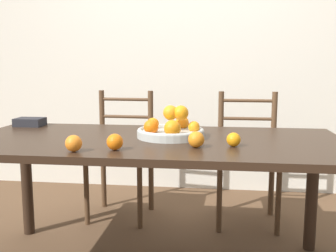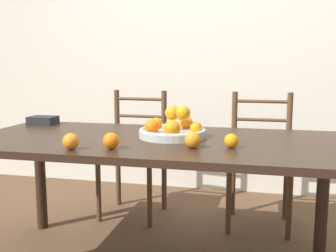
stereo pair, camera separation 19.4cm
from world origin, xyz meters
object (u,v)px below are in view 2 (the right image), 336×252
object	(u,v)px
orange_loose_3	(71,141)
orange_loose_1	(111,141)
orange_loose_2	(193,140)
book_stack	(43,120)
chair_left	(134,154)
chair_right	(260,161)
fruit_bowl	(173,129)
orange_loose_0	(231,141)

from	to	relation	value
orange_loose_3	orange_loose_1	bearing A→B (deg)	18.26
orange_loose_2	orange_loose_3	size ratio (longest dim) A/B	1.02
orange_loose_3	book_stack	distance (m)	0.87
orange_loose_1	chair_left	size ratio (longest dim) A/B	0.08
chair_right	orange_loose_3	bearing A→B (deg)	-126.06
orange_loose_1	book_stack	xyz separation A→B (m)	(-0.71, 0.63, -0.01)
chair_left	chair_right	world-z (taller)	same
fruit_bowl	chair_left	world-z (taller)	chair_left
fruit_bowl	orange_loose_0	bearing A→B (deg)	-31.54
orange_loose_1	chair_left	world-z (taller)	chair_left
fruit_bowl	book_stack	bearing A→B (deg)	162.79
fruit_bowl	orange_loose_3	xyz separation A→B (m)	(-0.38, -0.40, -0.01)
chair_left	book_stack	world-z (taller)	chair_left
orange_loose_0	orange_loose_2	distance (m)	0.18
orange_loose_3	chair_left	bearing A→B (deg)	93.86
orange_loose_2	book_stack	xyz separation A→B (m)	(-1.07, 0.52, -0.01)
orange_loose_1	chair_left	bearing A→B (deg)	102.88
fruit_bowl	orange_loose_2	bearing A→B (deg)	-58.60
orange_loose_0	chair_left	size ratio (longest dim) A/B	0.07
orange_loose_3	orange_loose_2	bearing A→B (deg)	16.76
orange_loose_0	orange_loose_3	bearing A→B (deg)	-163.72
orange_loose_3	chair_right	size ratio (longest dim) A/B	0.08
orange_loose_2	chair_left	distance (m)	1.18
fruit_bowl	book_stack	size ratio (longest dim) A/B	2.07
fruit_bowl	chair_right	xyz separation A→B (m)	(0.45, 0.73, -0.32)
chair_left	orange_loose_2	bearing A→B (deg)	-55.93
fruit_bowl	chair_left	distance (m)	0.92
orange_loose_3	book_stack	size ratio (longest dim) A/B	0.43
chair_right	book_stack	world-z (taller)	chair_right
fruit_bowl	orange_loose_0	size ratio (longest dim) A/B	5.34
orange_loose_3	chair_right	world-z (taller)	chair_right
orange_loose_2	chair_left	world-z (taller)	chair_left
orange_loose_2	chair_right	bearing A→B (deg)	72.52
chair_left	orange_loose_3	bearing A→B (deg)	-83.77
fruit_bowl	chair_left	bearing A→B (deg)	121.80
chair_right	fruit_bowl	bearing A→B (deg)	-121.44
orange_loose_1	fruit_bowl	bearing A→B (deg)	58.58
orange_loose_2	fruit_bowl	bearing A→B (deg)	121.40
fruit_bowl	chair_right	bearing A→B (deg)	58.31
orange_loose_0	chair_left	bearing A→B (deg)	129.76
orange_loose_0	chair_right	distance (m)	0.99
chair_right	book_stack	xyz separation A→B (m)	(-1.37, -0.45, 0.30)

